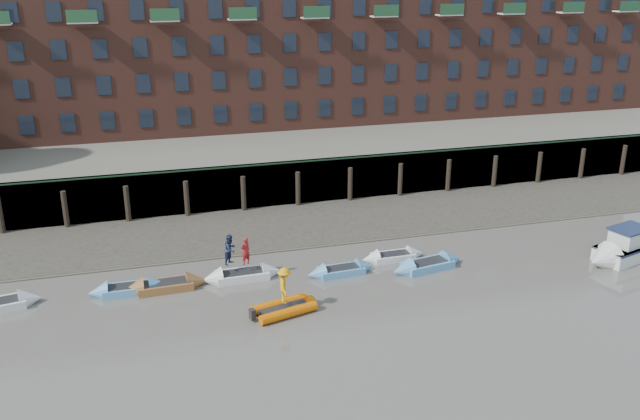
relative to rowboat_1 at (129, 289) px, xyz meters
name	(u,v)px	position (x,y,z in m)	size (l,w,h in m)	color
ground	(376,371)	(10.20, -10.72, -0.22)	(220.00, 220.00, 0.00)	#5C5750
foreshore	(283,227)	(10.20, 7.28, -0.22)	(110.00, 8.00, 0.50)	#3D382F
mud_band	(295,245)	(10.20, 3.88, -0.22)	(110.00, 1.60, 0.10)	#4C4336
river_wall	(269,185)	(10.20, 11.66, 1.38)	(110.00, 1.23, 3.30)	#2D2A26
bank_terrace	(238,141)	(10.20, 25.28, 1.38)	(110.00, 28.00, 3.20)	#5E594D
apartment_terrace	(231,12)	(10.20, 26.28, 12.61)	(80.60, 15.56, 20.98)	brown
rowboat_1	(129,289)	(0.00, 0.00, 0.00)	(4.24, 1.24, 1.23)	#5190C4
rowboat_2	(165,286)	(1.91, -0.17, 0.02)	(4.61, 1.50, 1.32)	brown
rowboat_3	(242,275)	(6.16, -0.01, 0.02)	(4.59, 1.45, 1.32)	silver
rowboat_4	(341,271)	(11.72, -0.88, -0.01)	(4.10, 1.40, 1.17)	#5190C4
rowboat_5	(393,256)	(15.33, 0.16, -0.01)	(3.95, 1.17, 1.14)	silver
rowboat_6	(427,265)	(16.76, -1.61, 0.02)	(4.79, 2.10, 1.34)	#5190C4
rib_tender	(286,308)	(7.65, -4.45, 0.04)	(3.52, 2.37, 0.59)	#CD5B02
motor_launch	(621,250)	(28.34, -3.66, 0.42)	(6.39, 3.57, 2.51)	silver
person_rower_a	(245,251)	(6.40, -0.01, 1.48)	(0.59, 0.39, 1.62)	maroon
person_rower_b	(230,249)	(5.61, 0.29, 1.54)	(0.84, 0.66, 1.74)	#19233F
person_rib_crew	(284,285)	(7.60, -4.40, 1.28)	(1.22, 0.70, 1.89)	orange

